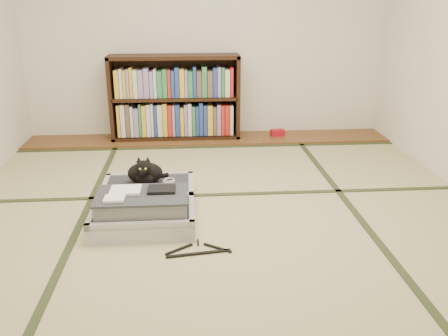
{
  "coord_description": "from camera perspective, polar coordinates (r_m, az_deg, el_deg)",
  "views": [
    {
      "loc": [
        -0.22,
        -3.13,
        1.51
      ],
      "look_at": [
        0.05,
        0.35,
        0.25
      ],
      "focal_mm": 38.0,
      "sensor_mm": 36.0,
      "label": 1
    }
  ],
  "objects": [
    {
      "name": "floor",
      "position": [
        3.48,
        -0.38,
        -5.86
      ],
      "size": [
        4.5,
        4.5,
        0.0
      ],
      "primitive_type": "plane",
      "color": "tan",
      "rests_on": "ground"
    },
    {
      "name": "suitcase",
      "position": [
        3.49,
        -9.45,
        -4.28
      ],
      "size": [
        0.71,
        0.94,
        0.28
      ],
      "color": "silver",
      "rests_on": "floor"
    },
    {
      "name": "cat",
      "position": [
        3.71,
        -9.48,
        -0.58
      ],
      "size": [
        0.31,
        0.32,
        0.25
      ],
      "color": "black",
      "rests_on": "suitcase"
    },
    {
      "name": "hanger",
      "position": [
        3.02,
        -3.09,
        -9.92
      ],
      "size": [
        0.42,
        0.22,
        0.01
      ],
      "color": "black",
      "rests_on": "floor"
    },
    {
      "name": "room_shell",
      "position": [
        3.13,
        -0.45,
        19.01
      ],
      "size": [
        4.5,
        4.5,
        4.5
      ],
      "color": "white",
      "rests_on": "ground"
    },
    {
      "name": "red_item",
      "position": [
        5.45,
        6.46,
        4.25
      ],
      "size": [
        0.16,
        0.11,
        0.07
      ],
      "primitive_type": "cube",
      "rotation": [
        0.0,
        0.0,
        0.14
      ],
      "color": "#A80D1B",
      "rests_on": "wood_strip"
    },
    {
      "name": "cable_coil",
      "position": [
        3.76,
        -6.63,
        -1.51
      ],
      "size": [
        0.1,
        0.1,
        0.02
      ],
      "color": "white",
      "rests_on": "suitcase"
    },
    {
      "name": "wood_strip",
      "position": [
        5.34,
        -1.89,
        3.55
      ],
      "size": [
        4.0,
        0.5,
        0.02
      ],
      "primitive_type": "cube",
      "color": "brown",
      "rests_on": "ground"
    },
    {
      "name": "tatami_borders",
      "position": [
        3.93,
        -0.89,
        -2.69
      ],
      "size": [
        4.0,
        4.5,
        0.01
      ],
      "color": "#2D381E",
      "rests_on": "ground"
    },
    {
      "name": "bookcase",
      "position": [
        5.3,
        -5.89,
        8.24
      ],
      "size": [
        1.41,
        0.32,
        0.92
      ],
      "color": "black",
      "rests_on": "wood_strip"
    }
  ]
}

